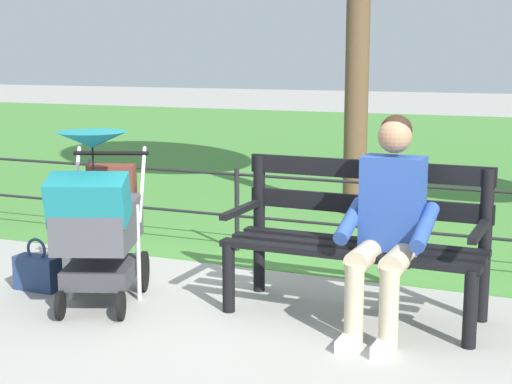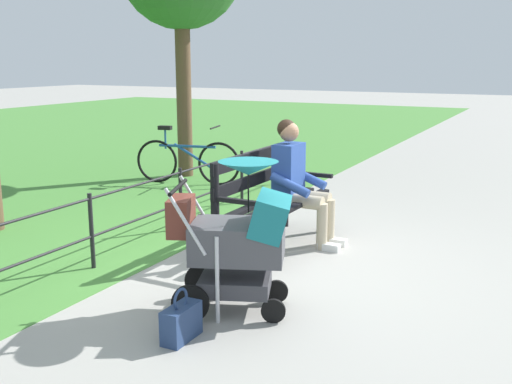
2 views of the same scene
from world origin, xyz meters
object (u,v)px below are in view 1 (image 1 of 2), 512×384
stroller (98,217)px  handbag (37,272)px  park_bench (358,232)px  person_on_bench (388,218)px

stroller → handbag: 0.77m
park_bench → handbag: size_ratio=4.35×
park_bench → handbag: (2.18, 0.40, -0.40)m
park_bench → stroller: stroller is taller
stroller → handbag: (0.60, -0.12, -0.47)m
park_bench → stroller: 1.66m
park_bench → handbag: bearing=10.3°
person_on_bench → stroller: (1.82, 0.29, -0.08)m
stroller → person_on_bench: bearing=-170.8°
person_on_bench → park_bench: bearing=-43.3°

